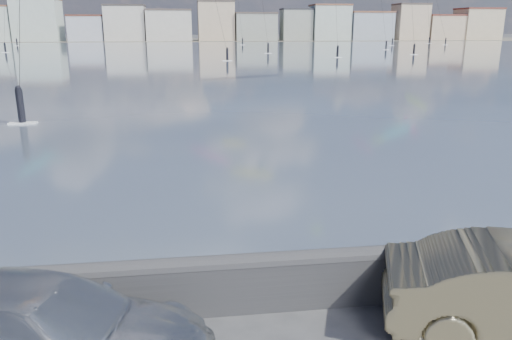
{
  "coord_description": "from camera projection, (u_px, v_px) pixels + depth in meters",
  "views": [
    {
      "loc": [
        -0.24,
        -5.07,
        4.83
      ],
      "look_at": [
        1.0,
        4.0,
        2.2
      ],
      "focal_mm": 35.0,
      "sensor_mm": 36.0,
      "label": 1
    }
  ],
  "objects": [
    {
      "name": "car_silver",
      "position": [
        44.0,
        332.0,
        6.97
      ],
      "size": [
        5.3,
        3.32,
        1.43
      ],
      "primitive_type": "imported",
      "rotation": [
        0.0,
        0.0,
        1.28
      ],
      "color": "#B8BCC0",
      "rests_on": "ground"
    },
    {
      "name": "far_buildings",
      "position": [
        190.0,
        24.0,
        181.86
      ],
      "size": [
        240.79,
        13.26,
        14.6
      ],
      "color": "beige",
      "rests_on": "ground"
    },
    {
      "name": "seawall",
      "position": [
        209.0,
        283.0,
        8.6
      ],
      "size": [
        400.0,
        0.36,
        1.08
      ],
      "color": "#28282B",
      "rests_on": "ground"
    },
    {
      "name": "far_shore_strip",
      "position": [
        186.0,
        40.0,
        196.68
      ],
      "size": [
        500.0,
        60.0,
        0.0
      ],
      "primitive_type": "cube",
      "color": "#4C473D",
      "rests_on": "ground"
    },
    {
      "name": "bay_water",
      "position": [
        188.0,
        54.0,
        93.34
      ],
      "size": [
        500.0,
        177.0,
        0.0
      ],
      "primitive_type": "cube",
      "color": "#394656",
      "rests_on": "ground"
    }
  ]
}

